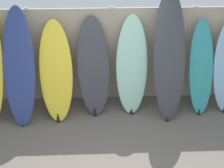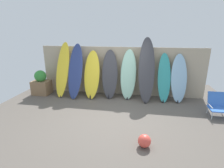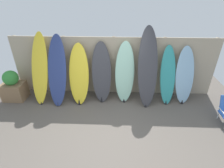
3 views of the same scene
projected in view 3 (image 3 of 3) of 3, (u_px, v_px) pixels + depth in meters
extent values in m
plane|color=#5B544C|center=(110.00, 137.00, 4.03)|extent=(7.68, 7.68, 0.00)
cube|color=tan|center=(113.00, 66.00, 5.33)|extent=(6.08, 0.04, 1.80)
cylinder|color=gray|center=(22.00, 64.00, 5.46)|extent=(0.10, 0.10, 1.80)
cylinder|color=gray|center=(67.00, 65.00, 5.41)|extent=(0.10, 0.10, 1.80)
cylinder|color=gray|center=(113.00, 66.00, 5.36)|extent=(0.10, 0.10, 1.80)
cylinder|color=gray|center=(161.00, 67.00, 5.31)|extent=(0.10, 0.10, 1.80)
cylinder|color=gray|center=(209.00, 67.00, 5.26)|extent=(0.10, 0.10, 1.80)
ellipsoid|color=yellow|center=(40.00, 69.00, 4.96)|extent=(0.55, 0.83, 1.97)
cone|color=black|center=(41.00, 102.00, 5.12)|extent=(0.08, 0.08, 0.11)
ellipsoid|color=navy|center=(57.00, 71.00, 4.91)|extent=(0.53, 0.82, 1.92)
cone|color=black|center=(58.00, 104.00, 5.04)|extent=(0.08, 0.08, 0.13)
ellipsoid|color=yellow|center=(79.00, 74.00, 4.99)|extent=(0.60, 0.75, 1.68)
cone|color=black|center=(79.00, 102.00, 5.09)|extent=(0.08, 0.08, 0.18)
ellipsoid|color=#38383D|center=(102.00, 73.00, 5.05)|extent=(0.62, 0.66, 1.72)
cone|color=black|center=(102.00, 99.00, 5.20)|extent=(0.08, 0.08, 0.18)
ellipsoid|color=#9ED6BC|center=(125.00, 73.00, 5.01)|extent=(0.56, 0.53, 1.74)
cone|color=black|center=(124.00, 100.00, 5.22)|extent=(0.08, 0.08, 0.11)
ellipsoid|color=#38383D|center=(148.00, 68.00, 4.79)|extent=(0.59, 0.81, 2.17)
cone|color=black|center=(146.00, 105.00, 5.00)|extent=(0.08, 0.08, 0.11)
ellipsoid|color=teal|center=(168.00, 75.00, 4.97)|extent=(0.48, 0.63, 1.64)
cone|color=black|center=(166.00, 102.00, 5.12)|extent=(0.08, 0.08, 0.12)
ellipsoid|color=#8CB7D6|center=(185.00, 75.00, 4.98)|extent=(0.56, 0.59, 1.63)
cone|color=black|center=(182.00, 102.00, 5.15)|extent=(0.08, 0.08, 0.11)
cylinder|color=silver|center=(218.00, 115.00, 4.55)|extent=(0.02, 0.02, 0.22)
cylinder|color=silver|center=(223.00, 113.00, 4.28)|extent=(0.02, 0.44, 0.02)
cube|color=#846647|center=(15.00, 91.00, 5.29)|extent=(0.63, 0.51, 0.53)
sphere|color=#358838|center=(10.00, 78.00, 5.07)|extent=(0.44, 0.44, 0.44)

